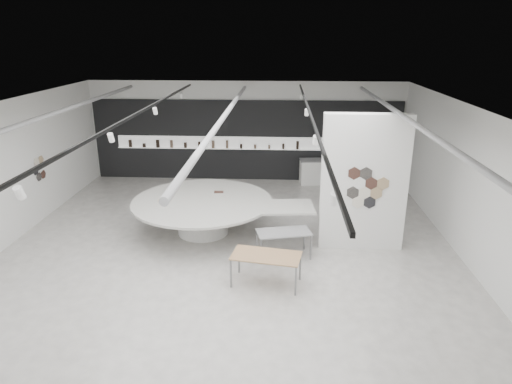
# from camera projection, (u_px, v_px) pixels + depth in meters

# --- Properties ---
(room) EXTENTS (12.02, 14.02, 3.82)m
(room) POSITION_uv_depth(u_px,v_px,m) (220.00, 183.00, 10.92)
(room) COLOR beige
(room) RESTS_ON ground
(back_wall_display) EXTENTS (11.80, 0.27, 3.10)m
(back_wall_display) POSITION_uv_depth(u_px,v_px,m) (244.00, 141.00, 17.64)
(back_wall_display) COLOR black
(back_wall_display) RESTS_ON ground
(partition_column) EXTENTS (2.20, 0.38, 3.60)m
(partition_column) POSITION_uv_depth(u_px,v_px,m) (364.00, 183.00, 11.77)
(partition_column) COLOR white
(partition_column) RESTS_ON ground
(display_island) EXTENTS (5.31, 4.29, 1.02)m
(display_island) POSITION_uv_depth(u_px,v_px,m) (206.00, 212.00, 12.99)
(display_island) COLOR white
(display_island) RESTS_ON ground
(sample_table_wood) EXTENTS (1.66, 1.03, 0.73)m
(sample_table_wood) POSITION_uv_depth(u_px,v_px,m) (266.00, 257.00, 10.29)
(sample_table_wood) COLOR #A77F56
(sample_table_wood) RESTS_ON ground
(sample_table_stone) EXTENTS (1.48, 0.98, 0.70)m
(sample_table_stone) POSITION_uv_depth(u_px,v_px,m) (284.00, 234.00, 11.59)
(sample_table_stone) COLOR gray
(sample_table_stone) RESTS_ON ground
(kitchen_counter) EXTENTS (1.71, 0.79, 1.31)m
(kitchen_counter) POSITION_uv_depth(u_px,v_px,m) (321.00, 171.00, 17.44)
(kitchen_counter) COLOR white
(kitchen_counter) RESTS_ON ground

